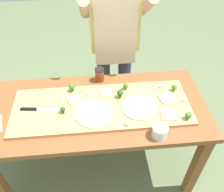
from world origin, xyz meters
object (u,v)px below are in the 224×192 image
at_px(pizza_slice_far_right, 106,93).
at_px(broccoli_floret_back_mid, 72,87).
at_px(broccoli_floret_front_right, 63,109).
at_px(broccoli_floret_center_right, 188,115).
at_px(broccoli_floret_front_left, 120,93).
at_px(cheese_crumble_c, 185,101).
at_px(cheese_crumble_d, 136,91).
at_px(pizza_slice_near_right, 167,98).
at_px(broccoli_floret_center_left, 126,86).
at_px(pizza_whole_white_garlic, 139,107).
at_px(cheese_crumble_b, 63,99).
at_px(cheese_crumble_e, 89,95).
at_px(cheese_crumble_f, 161,87).
at_px(chefs_knife, 37,109).
at_px(sauce_jar, 100,75).
at_px(prep_table, 97,118).
at_px(cheese_crumble_a, 127,124).
at_px(flour_cup, 160,132).
at_px(cook_center, 115,37).
at_px(pizza_slice_center, 169,115).
at_px(broccoli_floret_back_right, 175,87).
at_px(pizza_slice_near_left, 74,100).
at_px(pizza_whole_cheese_artichoke, 94,113).

distance_m(pizza_slice_far_right, broccoli_floret_back_mid, 0.25).
distance_m(broccoli_floret_back_mid, broccoli_floret_front_right, 0.22).
relative_size(pizza_slice_far_right, broccoli_floret_center_right, 1.23).
relative_size(broccoli_floret_front_left, cheese_crumble_c, 3.37).
relative_size(broccoli_floret_center_right, cheese_crumble_d, 4.18).
bearing_deg(pizza_slice_near_right, broccoli_floret_center_left, 154.59).
relative_size(pizza_whole_white_garlic, pizza_slice_far_right, 3.43).
height_order(cheese_crumble_b, cheese_crumble_e, cheese_crumble_b).
bearing_deg(broccoli_floret_center_left, cheese_crumble_f, -2.68).
bearing_deg(pizza_slice_far_right, broccoli_floret_back_mid, 168.56).
relative_size(chefs_knife, sauce_jar, 2.70).
bearing_deg(pizza_slice_far_right, sauce_jar, 100.23).
bearing_deg(chefs_knife, broccoli_floret_center_left, 13.65).
relative_size(pizza_whole_white_garlic, sauce_jar, 2.16).
bearing_deg(broccoli_floret_center_left, broccoli_floret_front_right, -156.45).
height_order(chefs_knife, cheese_crumble_f, cheese_crumble_f).
relative_size(prep_table, broccoli_floret_front_right, 30.23).
relative_size(prep_table, cheese_crumble_a, 79.18).
height_order(flour_cup, cook_center, cook_center).
bearing_deg(prep_table, pizza_slice_center, -16.87).
xyz_separation_m(pizza_slice_far_right, broccoli_floret_back_right, (0.51, -0.02, 0.03)).
xyz_separation_m(pizza_slice_near_right, cheese_crumble_d, (-0.21, 0.10, 0.00)).
relative_size(cheese_crumble_a, flour_cup, 0.21).
bearing_deg(sauce_jar, broccoli_floret_back_mid, -147.42).
relative_size(chefs_knife, cheese_crumble_b, 17.03).
bearing_deg(broccoli_floret_back_mid, flour_cup, -39.24).
height_order(broccoli_floret_front_left, sauce_jar, sauce_jar).
height_order(chefs_knife, cheese_crumble_e, same).
relative_size(chefs_knife, cheese_crumble_f, 14.49).
bearing_deg(cheese_crumble_b, cheese_crumble_f, 4.57).
bearing_deg(cheese_crumble_d, cook_center, 102.39).
xyz_separation_m(broccoli_floret_center_right, broccoli_floret_front_right, (-0.82, 0.13, -0.00)).
distance_m(chefs_knife, pizza_slice_near_left, 0.27).
distance_m(broccoli_floret_front_right, sauce_jar, 0.44).
relative_size(pizza_whole_white_garlic, cheese_crumble_e, 15.12).
distance_m(flour_cup, cook_center, 0.94).
height_order(pizza_slice_far_right, cheese_crumble_a, cheese_crumble_a).
relative_size(broccoli_floret_center_right, flour_cup, 0.60).
xyz_separation_m(pizza_slice_far_right, broccoli_floret_front_left, (0.10, -0.05, 0.03)).
bearing_deg(prep_table, sauce_jar, 81.41).
bearing_deg(cook_center, cheese_crumble_d, -77.61).
bearing_deg(flour_cup, pizza_slice_near_right, 66.81).
bearing_deg(pizza_slice_far_right, cheese_crumble_d, -0.57).
distance_m(chefs_knife, cheese_crumble_c, 1.04).
relative_size(pizza_whole_cheese_artichoke, cheese_crumble_a, 13.15).
height_order(pizza_whole_cheese_artichoke, cook_center, cook_center).
distance_m(chefs_knife, cheese_crumble_e, 0.38).
distance_m(cheese_crumble_b, cheese_crumble_f, 0.74).
relative_size(cheese_crumble_b, cook_center, 0.01).
xyz_separation_m(pizza_slice_center, cook_center, (-0.29, 0.76, 0.17)).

